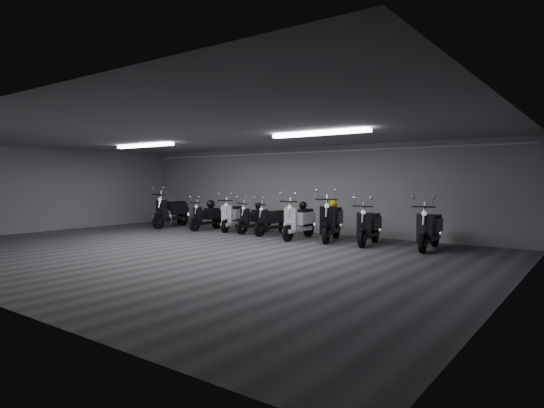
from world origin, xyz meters
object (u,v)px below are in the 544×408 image
Objects in this scene: scooter_3 at (254,214)px; helmet_1 at (259,206)px; scooter_2 at (232,212)px; bicycle at (162,210)px; scooter_9 at (430,222)px; scooter_1 at (206,213)px; scooter_8 at (369,220)px; scooter_0 at (171,207)px; helmet_0 at (211,204)px; helmet_3 at (334,204)px; scooter_6 at (299,215)px; scooter_7 at (331,215)px; scooter_5 at (272,216)px; helmet_2 at (303,205)px.

scooter_3 is 7.12× the size of helmet_1.
scooter_2 is 1.03m from helmet_1.
scooter_9 is at bearing -71.94° from bicycle.
scooter_1 is 6.01m from scooter_8.
scooter_0 is 1.77m from helmet_0.
scooter_3 is at bearing -4.29° from scooter_0.
scooter_9 is 7.72× the size of helmet_3.
scooter_2 is 0.97× the size of scooter_9.
helmet_1 is 0.97× the size of helmet_3.
scooter_6 reaches higher than scooter_8.
scooter_0 is 6.57m from scooter_7.
scooter_5 is (0.81, -0.11, 0.00)m from scooter_3.
scooter_2 is at bearing -68.27° from bicycle.
scooter_2 is (0.91, 0.31, 0.06)m from scooter_1.
scooter_8 reaches higher than helmet_3.
scooter_7 reaches higher than bicycle.
bicycle is 6.28m from helmet_2.
scooter_6 is 2.17m from scooter_8.
scooter_2 reaches higher than helmet_0.
scooter_7 is 2.73m from scooter_9.
helmet_3 is (4.75, 0.33, 0.44)m from scooter_1.
scooter_0 is at bearing -171.23° from helmet_1.
scooter_8 reaches higher than scooter_5.
scooter_9 is at bearing -4.45° from helmet_1.
scooter_3 is 0.90× the size of scooter_9.
scooter_9 is at bearing -1.32° from helmet_2.
helmet_1 is at bearing -0.82° from scooter_0.
scooter_1 is at bearing -165.11° from helmet_1.
scooter_3 is at bearing 1.68° from helmet_0.
scooter_0 is at bearing -169.11° from scooter_5.
scooter_5 is 7.14× the size of helmet_1.
scooter_3 is 4.15m from scooter_8.
scooter_5 is 0.90× the size of scooter_9.
scooter_8 reaches higher than scooter_3.
scooter_1 reaches higher than helmet_2.
scooter_7 is 1.14× the size of scooter_8.
scooter_9 reaches higher than scooter_2.
helmet_3 is at bearing 10.77° from helmet_2.
scooter_0 is 2.68m from scooter_2.
scooter_7 reaches higher than helmet_3.
scooter_1 is 5.66× the size of helmet_0.
scooter_3 is 0.81× the size of scooter_7.
helmet_3 is at bearing -3.57° from helmet_1.
scooter_9 is 7.57m from helmet_0.
scooter_6 is at bearing -26.87° from scooter_2.
helmet_2 is 0.98× the size of helmet_3.
scooter_9 is 2.84m from helmet_3.
scooter_8 is 8.45m from bicycle.
helmet_1 is (1.89, 0.50, 0.27)m from scooter_1.
helmet_3 is at bearing 4.27° from scooter_1.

